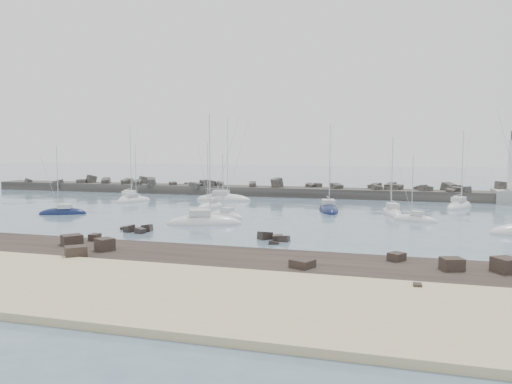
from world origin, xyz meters
TOP-DOWN VIEW (x-y plane):
  - ground at (0.00, 0.00)m, footprint 400.00×400.00m
  - sand_strip at (0.00, -32.00)m, footprint 140.00×14.00m
  - rock_shelf at (0.08, -21.98)m, footprint 140.00×12.00m
  - rock_cluster_near at (-3.69, -9.09)m, footprint 4.45×3.08m
  - rock_cluster_far at (13.86, -10.24)m, footprint 3.92×4.10m
  - breakwater at (-6.86, 38.01)m, footprint 115.00×7.97m
  - sailboat_1 at (-22.56, 21.90)m, footprint 4.71×10.17m
  - sailboat_2 at (-22.04, 1.46)m, footprint 7.30×4.77m
  - sailboat_3 at (-20.53, 19.70)m, footprint 5.32×7.28m
  - sailboat_4 at (-5.32, 26.58)m, footprint 10.86×4.02m
  - sailboat_5 at (2.82, 5.14)m, footprint 6.46×4.16m
  - sailboat_6 at (-3.38, 14.74)m, footprint 3.50×7.66m
  - sailboat_7 at (2.21, -1.61)m, footprint 10.33×6.03m
  - sailboat_8 at (16.13, 16.36)m, footprint 5.04×9.69m
  - sailboat_9 at (29.07, 9.17)m, footprint 6.40×3.78m
  - sailboat_10 at (25.88, 15.07)m, footprint 4.25×8.21m
  - sailboat_12 at (36.54, 26.72)m, footprint 6.19×8.99m

SIDE VIEW (x-z plane):
  - ground at x=0.00m, z-range 0.00..0.00m
  - sand_strip at x=0.00m, z-range -0.50..0.50m
  - rock_shelf at x=0.08m, z-range -0.94..0.98m
  - sailboat_9 at x=29.07m, z-range -4.79..5.06m
  - sailboat_5 at x=2.82m, z-range -4.87..5.14m
  - sailboat_2 at x=-22.04m, z-range -5.48..5.75m
  - sailboat_3 at x=-20.53m, z-range -5.54..5.81m
  - sailboat_6 at x=-3.38m, z-range -5.76..6.04m
  - sailboat_4 at x=-5.32m, z-range -8.20..8.48m
  - sailboat_8 at x=16.13m, z-range -7.19..7.48m
  - sailboat_1 at x=-22.56m, z-range -7.58..7.88m
  - rock_cluster_near at x=-3.69m, z-range -0.56..0.87m
  - rock_cluster_far at x=13.86m, z-range -0.59..0.90m
  - sailboat_10 at x=25.88m, z-range -6.17..6.48m
  - sailboat_7 at x=2.21m, z-range -7.67..7.98m
  - sailboat_12 at x=36.54m, z-range -6.80..7.11m
  - breakwater at x=-6.86m, z-range -2.31..2.97m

